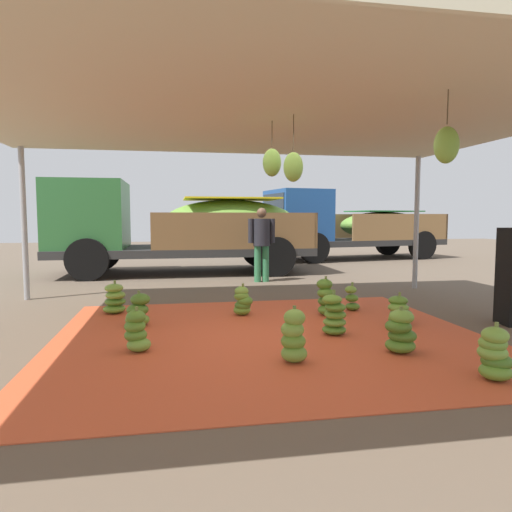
{
  "coord_description": "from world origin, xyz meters",
  "views": [
    {
      "loc": [
        -1.16,
        -5.51,
        1.49
      ],
      "look_at": [
        0.17,
        1.92,
        0.85
      ],
      "focal_mm": 32.22,
      "sensor_mm": 36.0,
      "label": 1
    }
  ],
  "objects_px": {
    "banana_bunch_2": "(115,300)",
    "banana_bunch_8": "(137,332)",
    "banana_bunch_0": "(352,299)",
    "cargo_truck_main": "(177,226)",
    "banana_bunch_3": "(326,298)",
    "banana_bunch_5": "(400,311)",
    "cargo_truck_far": "(348,226)",
    "banana_bunch_1": "(334,316)",
    "banana_bunch_6": "(138,311)",
    "banana_bunch_4": "(294,337)",
    "banana_bunch_10": "(495,355)",
    "banana_bunch_7": "(401,333)",
    "worker_0": "(262,239)",
    "banana_bunch_9": "(243,302)"
  },
  "relations": [
    {
      "from": "banana_bunch_5",
      "to": "cargo_truck_main",
      "type": "distance_m",
      "value": 7.28
    },
    {
      "from": "banana_bunch_5",
      "to": "banana_bunch_9",
      "type": "distance_m",
      "value": 2.27
    },
    {
      "from": "banana_bunch_8",
      "to": "banana_bunch_0",
      "type": "bearing_deg",
      "value": 27.88
    },
    {
      "from": "banana_bunch_1",
      "to": "banana_bunch_2",
      "type": "height_order",
      "value": "banana_bunch_1"
    },
    {
      "from": "banana_bunch_4",
      "to": "banana_bunch_10",
      "type": "distance_m",
      "value": 1.87
    },
    {
      "from": "banana_bunch_3",
      "to": "banana_bunch_8",
      "type": "distance_m",
      "value": 3.03
    },
    {
      "from": "banana_bunch_3",
      "to": "banana_bunch_5",
      "type": "relative_size",
      "value": 1.31
    },
    {
      "from": "banana_bunch_0",
      "to": "banana_bunch_3",
      "type": "height_order",
      "value": "banana_bunch_3"
    },
    {
      "from": "worker_0",
      "to": "banana_bunch_4",
      "type": "bearing_deg",
      "value": -97.67
    },
    {
      "from": "banana_bunch_5",
      "to": "cargo_truck_far",
      "type": "xyz_separation_m",
      "value": [
        3.03,
        9.68,
        0.99
      ]
    },
    {
      "from": "banana_bunch_2",
      "to": "banana_bunch_8",
      "type": "bearing_deg",
      "value": -77.0
    },
    {
      "from": "banana_bunch_4",
      "to": "cargo_truck_main",
      "type": "height_order",
      "value": "cargo_truck_main"
    },
    {
      "from": "worker_0",
      "to": "banana_bunch_9",
      "type": "bearing_deg",
      "value": -105.31
    },
    {
      "from": "cargo_truck_main",
      "to": "banana_bunch_4",
      "type": "bearing_deg",
      "value": -81.99
    },
    {
      "from": "worker_0",
      "to": "banana_bunch_0",
      "type": "bearing_deg",
      "value": -77.23
    },
    {
      "from": "banana_bunch_6",
      "to": "banana_bunch_7",
      "type": "xyz_separation_m",
      "value": [
        2.93,
        -1.79,
        0.02
      ]
    },
    {
      "from": "banana_bunch_3",
      "to": "banana_bunch_6",
      "type": "distance_m",
      "value": 2.76
    },
    {
      "from": "banana_bunch_10",
      "to": "banana_bunch_2",
      "type": "bearing_deg",
      "value": 136.31
    },
    {
      "from": "banana_bunch_1",
      "to": "banana_bunch_4",
      "type": "distance_m",
      "value": 1.25
    },
    {
      "from": "banana_bunch_6",
      "to": "banana_bunch_8",
      "type": "relative_size",
      "value": 0.96
    },
    {
      "from": "banana_bunch_0",
      "to": "banana_bunch_8",
      "type": "bearing_deg",
      "value": -152.12
    },
    {
      "from": "banana_bunch_3",
      "to": "cargo_truck_far",
      "type": "xyz_separation_m",
      "value": [
        3.83,
        8.93,
        0.92
      ]
    },
    {
      "from": "banana_bunch_2",
      "to": "cargo_truck_far",
      "type": "distance_m",
      "value": 10.84
    },
    {
      "from": "banana_bunch_0",
      "to": "banana_bunch_4",
      "type": "relative_size",
      "value": 0.78
    },
    {
      "from": "banana_bunch_5",
      "to": "banana_bunch_7",
      "type": "relative_size",
      "value": 0.88
    },
    {
      "from": "banana_bunch_4",
      "to": "banana_bunch_5",
      "type": "relative_size",
      "value": 1.28
    },
    {
      "from": "banana_bunch_4",
      "to": "cargo_truck_main",
      "type": "distance_m",
      "value": 8.04
    },
    {
      "from": "banana_bunch_3",
      "to": "worker_0",
      "type": "height_order",
      "value": "worker_0"
    },
    {
      "from": "cargo_truck_far",
      "to": "banana_bunch_4",
      "type": "bearing_deg",
      "value": -113.95
    },
    {
      "from": "banana_bunch_3",
      "to": "cargo_truck_far",
      "type": "height_order",
      "value": "cargo_truck_far"
    },
    {
      "from": "banana_bunch_5",
      "to": "worker_0",
      "type": "bearing_deg",
      "value": 103.4
    },
    {
      "from": "banana_bunch_1",
      "to": "cargo_truck_far",
      "type": "height_order",
      "value": "cargo_truck_far"
    },
    {
      "from": "banana_bunch_5",
      "to": "banana_bunch_3",
      "type": "bearing_deg",
      "value": 137.01
    },
    {
      "from": "banana_bunch_0",
      "to": "cargo_truck_main",
      "type": "bearing_deg",
      "value": 115.96
    },
    {
      "from": "banana_bunch_0",
      "to": "banana_bunch_7",
      "type": "relative_size",
      "value": 0.88
    },
    {
      "from": "banana_bunch_1",
      "to": "banana_bunch_10",
      "type": "distance_m",
      "value": 1.99
    },
    {
      "from": "banana_bunch_6",
      "to": "banana_bunch_8",
      "type": "distance_m",
      "value": 1.23
    },
    {
      "from": "banana_bunch_10",
      "to": "worker_0",
      "type": "relative_size",
      "value": 0.31
    },
    {
      "from": "banana_bunch_3",
      "to": "banana_bunch_6",
      "type": "height_order",
      "value": "banana_bunch_3"
    },
    {
      "from": "banana_bunch_3",
      "to": "banana_bunch_5",
      "type": "height_order",
      "value": "banana_bunch_3"
    },
    {
      "from": "banana_bunch_5",
      "to": "banana_bunch_6",
      "type": "height_order",
      "value": "banana_bunch_6"
    },
    {
      "from": "banana_bunch_0",
      "to": "banana_bunch_4",
      "type": "bearing_deg",
      "value": -123.79
    },
    {
      "from": "banana_bunch_5",
      "to": "cargo_truck_far",
      "type": "height_order",
      "value": "cargo_truck_far"
    },
    {
      "from": "banana_bunch_5",
      "to": "banana_bunch_7",
      "type": "distance_m",
      "value": 1.38
    },
    {
      "from": "banana_bunch_2",
      "to": "banana_bunch_8",
      "type": "xyz_separation_m",
      "value": [
        0.49,
        -2.13,
        -0.0
      ]
    },
    {
      "from": "banana_bunch_0",
      "to": "banana_bunch_7",
      "type": "bearing_deg",
      "value": -98.66
    },
    {
      "from": "banana_bunch_2",
      "to": "banana_bunch_9",
      "type": "relative_size",
      "value": 1.06
    },
    {
      "from": "banana_bunch_2",
      "to": "banana_bunch_3",
      "type": "distance_m",
      "value": 3.25
    },
    {
      "from": "banana_bunch_10",
      "to": "cargo_truck_far",
      "type": "bearing_deg",
      "value": 74.81
    },
    {
      "from": "banana_bunch_1",
      "to": "cargo_truck_main",
      "type": "xyz_separation_m",
      "value": [
        -1.9,
        6.94,
        1.0
      ]
    }
  ]
}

